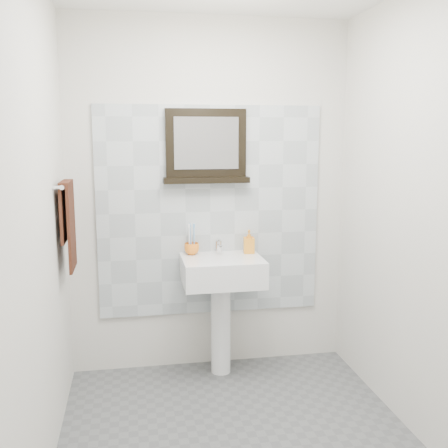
# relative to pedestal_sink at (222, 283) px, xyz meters

# --- Properties ---
(floor) EXTENTS (2.00, 2.20, 0.01)m
(floor) POSITION_rel_pedestal_sink_xyz_m (-0.05, -0.87, -0.68)
(floor) COLOR #595C5E
(floor) RESTS_ON ground
(back_wall) EXTENTS (2.00, 0.01, 2.50)m
(back_wall) POSITION_rel_pedestal_sink_xyz_m (-0.05, 0.23, 0.57)
(back_wall) COLOR silver
(back_wall) RESTS_ON ground
(front_wall) EXTENTS (2.00, 0.01, 2.50)m
(front_wall) POSITION_rel_pedestal_sink_xyz_m (-0.05, -1.97, 0.57)
(front_wall) COLOR silver
(front_wall) RESTS_ON ground
(left_wall) EXTENTS (0.01, 2.20, 2.50)m
(left_wall) POSITION_rel_pedestal_sink_xyz_m (-1.05, -0.87, 0.57)
(left_wall) COLOR silver
(left_wall) RESTS_ON ground
(right_wall) EXTENTS (0.01, 2.20, 2.50)m
(right_wall) POSITION_rel_pedestal_sink_xyz_m (0.95, -0.87, 0.57)
(right_wall) COLOR silver
(right_wall) RESTS_ON ground
(splashback) EXTENTS (1.60, 0.02, 1.50)m
(splashback) POSITION_rel_pedestal_sink_xyz_m (-0.05, 0.21, 0.47)
(splashback) COLOR #B4BEC3
(splashback) RESTS_ON back_wall
(pedestal_sink) EXTENTS (0.55, 0.44, 0.96)m
(pedestal_sink) POSITION_rel_pedestal_sink_xyz_m (0.00, 0.00, 0.00)
(pedestal_sink) COLOR white
(pedestal_sink) RESTS_ON ground
(toothbrush_cup) EXTENTS (0.12, 0.12, 0.08)m
(toothbrush_cup) POSITION_rel_pedestal_sink_xyz_m (-0.19, 0.13, 0.23)
(toothbrush_cup) COLOR orange
(toothbrush_cup) RESTS_ON pedestal_sink
(toothbrushes) EXTENTS (0.05, 0.04, 0.21)m
(toothbrushes) POSITION_rel_pedestal_sink_xyz_m (-0.19, 0.13, 0.31)
(toothbrushes) COLOR white
(toothbrushes) RESTS_ON toothbrush_cup
(soap_dispenser) EXTENTS (0.08, 0.09, 0.17)m
(soap_dispenser) POSITION_rel_pedestal_sink_xyz_m (0.21, 0.10, 0.27)
(soap_dispenser) COLOR orange
(soap_dispenser) RESTS_ON pedestal_sink
(framed_mirror) EXTENTS (0.60, 0.11, 0.51)m
(framed_mirror) POSITION_rel_pedestal_sink_xyz_m (-0.08, 0.19, 0.93)
(framed_mirror) COLOR black
(framed_mirror) RESTS_ON back_wall
(towel_bar) EXTENTS (0.07, 0.40, 0.03)m
(towel_bar) POSITION_rel_pedestal_sink_xyz_m (-1.00, -0.17, 0.72)
(towel_bar) COLOR silver
(towel_bar) RESTS_ON left_wall
(hand_towel) EXTENTS (0.06, 0.30, 0.55)m
(hand_towel) POSITION_rel_pedestal_sink_xyz_m (-0.99, -0.17, 0.51)
(hand_towel) COLOR black
(hand_towel) RESTS_ON towel_bar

